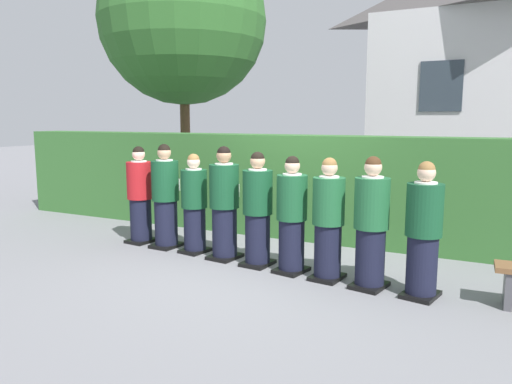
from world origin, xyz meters
The scene contains 13 objects.
ground_plane centered at (0.00, 0.00, 0.00)m, with size 60.00×60.00×0.00m, color slate.
student_in_red_blazer centered at (-2.31, 0.28, 0.77)m, with size 0.42×0.50×1.62m.
student_front_row_1 centered at (-1.74, 0.21, 0.80)m, with size 0.44×0.54×1.67m.
student_front_row_2 centered at (-1.15, 0.16, 0.73)m, with size 0.42×0.49×1.54m.
student_front_row_3 centered at (-0.56, 0.07, 0.80)m, with size 0.44×0.55×1.68m.
student_front_row_4 centered at (0.03, -0.01, 0.77)m, with size 0.42×0.49×1.62m.
student_front_row_5 centered at (0.58, -0.09, 0.75)m, with size 0.44×0.53×1.58m.
student_front_row_6 centered at (1.12, -0.16, 0.75)m, with size 0.42×0.52×1.59m.
student_front_row_7 centered at (1.69, -0.23, 0.77)m, with size 0.45×0.53×1.63m.
student_front_row_8 centered at (2.30, -0.28, 0.76)m, with size 0.45×0.52×1.60m.
hedge centered at (0.00, 1.87, 0.89)m, with size 12.68×0.70×1.79m.
school_building_main centered at (3.11, 7.21, 3.23)m, with size 6.44×3.41×6.30m.
oak_tree_left centered at (-4.08, 4.14, 4.41)m, with size 4.04×4.04×6.44m.
Camera 1 is at (3.07, -6.07, 2.07)m, focal length 34.44 mm.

